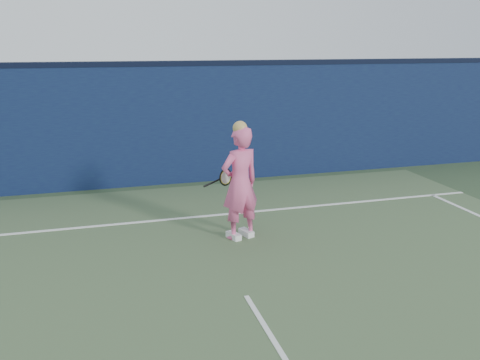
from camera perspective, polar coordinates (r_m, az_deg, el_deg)
name	(u,v)px	position (r m, az deg, el deg)	size (l,w,h in m)	color
ground	(274,342)	(5.47, 3.84, -17.70)	(80.00, 80.00, 0.00)	#2E4429
backstop_wall	(173,125)	(11.06, -7.48, 6.11)	(24.00, 0.40, 2.50)	#0D153D
wall_cap	(171,63)	(10.94, -7.72, 12.85)	(24.00, 0.42, 0.10)	black
player	(240,183)	(7.77, 0.00, -0.34)	(0.74, 0.60, 1.85)	#EC5B95
racket	(224,178)	(8.11, -1.79, 0.24)	(0.52, 0.18, 0.28)	black
court_lines	(286,360)	(5.21, 5.13, -19.46)	(11.00, 12.04, 0.01)	white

